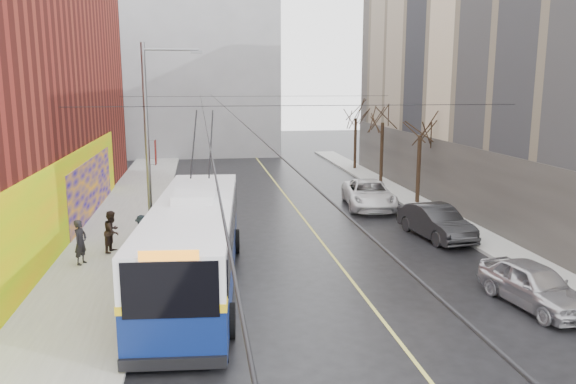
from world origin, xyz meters
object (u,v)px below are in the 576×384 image
following_car (217,195)px  pedestrian_b (112,231)px  parked_car_a (534,285)px  pedestrian_a (81,242)px  trolleybus (195,243)px  streetlight_pole (151,138)px  tree_near (421,122)px  tree_far (356,109)px  parked_car_c (369,194)px  tree_mid (383,112)px  pedestrian_c (142,234)px  parked_car_b (436,222)px

following_car → pedestrian_b: 10.43m
parked_car_a → pedestrian_a: 16.84m
trolleybus → streetlight_pole: bearing=111.8°
tree_near → pedestrian_a: 20.41m
tree_far → parked_car_a: tree_far is taller
tree_near → following_car: tree_near is taller
tree_far → parked_car_c: tree_far is taller
streetlight_pole → parked_car_c: 13.86m
trolleybus → pedestrian_a: bearing=151.5°
tree_mid → trolleybus: bearing=-124.6°
pedestrian_a → pedestrian_c: pedestrian_a is taller
tree_far → tree_near: bearing=-90.0°
parked_car_a → tree_near: bearing=73.7°
tree_far → parked_car_c: 15.28m
tree_mid → parked_car_b: tree_mid is taller
tree_near → following_car: bearing=172.6°
parked_car_c → pedestrian_b: bearing=-144.0°
streetlight_pole → parked_car_b: 13.81m
streetlight_pole → trolleybus: bearing=-73.2°
parked_car_c → pedestrian_b: size_ratio=3.20×
tree_mid → pedestrian_b: size_ratio=3.71×
tree_mid → following_car: tree_mid is taller
parked_car_a → following_car: bearing=111.3°
streetlight_pole → tree_near: streetlight_pole is taller
parked_car_c → tree_far: bearing=84.9°
trolleybus → pedestrian_c: size_ratio=8.01×
streetlight_pole → parked_car_a: streetlight_pole is taller
parked_car_b → following_car: 13.39m
streetlight_pole → parked_car_a: (12.92, -9.69, -4.12)m
tree_far → pedestrian_c: bearing=-125.2°
following_car → parked_car_a: bearing=-69.4°
following_car → tree_far: bearing=36.9°
parked_car_b → parked_car_c: 7.11m
parked_car_c → tree_mid: bearing=74.0°
streetlight_pole → tree_far: bearing=52.9°
pedestrian_a → tree_far: bearing=-14.9°
tree_near → pedestrian_a: size_ratio=3.54×
streetlight_pole → pedestrian_b: bearing=-133.5°
tree_near → parked_car_a: size_ratio=1.49×
parked_car_a → parked_car_c: size_ratio=0.75×
tree_mid → pedestrian_c: (-15.50, -14.94, -4.30)m
pedestrian_c → tree_far: bearing=-66.7°
tree_mid → trolleybus: size_ratio=0.52×
pedestrian_b → pedestrian_a: bearing=164.7°
following_car → pedestrian_c: size_ratio=2.42×
parked_car_a → following_car: (-9.80, 17.24, -0.06)m
tree_mid → pedestrian_b: tree_mid is taller
tree_far → parked_car_b: bearing=-95.4°
parked_car_c → pedestrian_a: bearing=-141.1°
parked_car_c → tree_near: bearing=12.9°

